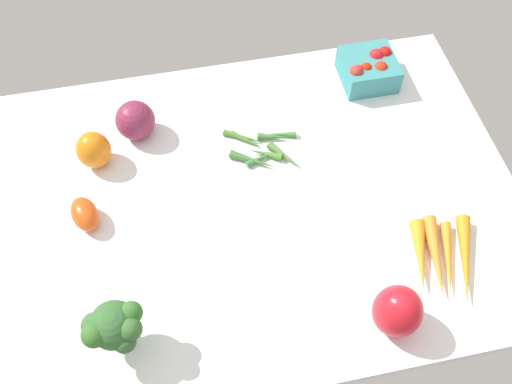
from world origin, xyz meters
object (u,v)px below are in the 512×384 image
(bell_pepper_red, at_px, (397,311))
(bell_pepper_orange, at_px, (94,150))
(red_onion_center, at_px, (135,120))
(okra_pile, at_px, (264,149))
(berry_basket, at_px, (369,68))
(carrot_bunch, at_px, (442,258))
(roma_tomato, at_px, (85,214))
(broccoli_head, at_px, (114,327))

(bell_pepper_red, distance_m, bell_pepper_orange, 0.66)
(red_onion_center, bearing_deg, okra_pile, -22.15)
(bell_pepper_orange, xyz_separation_m, berry_basket, (0.62, 0.12, -0.01))
(okra_pile, relative_size, carrot_bunch, 0.83)
(roma_tomato, relative_size, bell_pepper_red, 0.74)
(berry_basket, bearing_deg, okra_pile, -150.11)
(bell_pepper_red, xyz_separation_m, berry_basket, (0.14, 0.57, -0.02))
(carrot_bunch, bearing_deg, bell_pepper_red, -143.48)
(berry_basket, bearing_deg, broccoli_head, -139.32)
(carrot_bunch, distance_m, broccoli_head, 0.59)
(carrot_bunch, bearing_deg, broccoli_head, -176.27)
(broccoli_head, distance_m, red_onion_center, 0.46)
(roma_tomato, bearing_deg, bell_pepper_orange, 151.41)
(okra_pile, distance_m, roma_tomato, 0.38)
(roma_tomato, height_order, red_onion_center, red_onion_center)
(berry_basket, height_order, red_onion_center, red_onion_center)
(bell_pepper_red, height_order, red_onion_center, bell_pepper_red)
(broccoli_head, height_order, berry_basket, broccoli_head)
(roma_tomato, height_order, berry_basket, berry_basket)
(bell_pepper_red, xyz_separation_m, bell_pepper_orange, (-0.48, 0.45, -0.01))
(okra_pile, height_order, bell_pepper_red, bell_pepper_red)
(roma_tomato, relative_size, bell_pepper_orange, 0.95)
(okra_pile, distance_m, red_onion_center, 0.27)
(bell_pepper_orange, bearing_deg, roma_tomato, -100.80)
(broccoli_head, bearing_deg, carrot_bunch, 3.73)
(bell_pepper_orange, bearing_deg, carrot_bunch, -30.41)
(okra_pile, xyz_separation_m, berry_basket, (0.27, 0.16, 0.03))
(roma_tomato, relative_size, broccoli_head, 0.65)
(roma_tomato, height_order, bell_pepper_orange, bell_pepper_orange)
(bell_pepper_red, xyz_separation_m, red_onion_center, (-0.39, 0.51, -0.01))
(okra_pile, distance_m, bell_pepper_orange, 0.35)
(berry_basket, xyz_separation_m, red_onion_center, (-0.53, -0.05, 0.01))
(bell_pepper_red, height_order, bell_pepper_orange, bell_pepper_red)
(carrot_bunch, relative_size, red_onion_center, 2.24)
(bell_pepper_orange, bearing_deg, berry_basket, 10.59)
(roma_tomato, relative_size, berry_basket, 0.65)
(bell_pepper_red, height_order, broccoli_head, broccoli_head)
(broccoli_head, xyz_separation_m, berry_basket, (0.59, 0.51, -0.04))
(roma_tomato, height_order, broccoli_head, broccoli_head)
(berry_basket, bearing_deg, carrot_bunch, -91.01)
(carrot_bunch, relative_size, broccoli_head, 1.58)
(bell_pepper_orange, height_order, berry_basket, bell_pepper_orange)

